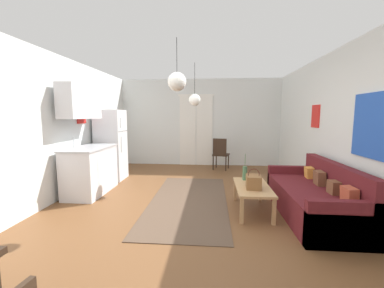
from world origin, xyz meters
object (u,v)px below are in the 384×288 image
(couch, at_px, (316,199))
(coffee_table, at_px, (252,189))
(bamboo_vase, at_px, (245,173))
(handbag, at_px, (254,182))
(pendant_lamp_near, at_px, (177,82))
(accent_chair, at_px, (220,153))
(pendant_lamp_far, at_px, (195,100))
(refrigerator, at_px, (111,145))

(couch, bearing_deg, coffee_table, 172.26)
(bamboo_vase, bearing_deg, couch, -25.20)
(handbag, height_order, pendant_lamp_near, pendant_lamp_near)
(couch, bearing_deg, bamboo_vase, 154.80)
(bamboo_vase, relative_size, accent_chair, 0.51)
(coffee_table, bearing_deg, couch, -7.74)
(handbag, xyz_separation_m, pendant_lamp_far, (-1.01, 1.45, 1.34))
(coffee_table, xyz_separation_m, refrigerator, (-3.05, 1.71, 0.47))
(pendant_lamp_near, bearing_deg, handbag, 9.38)
(handbag, height_order, accent_chair, accent_chair)
(bamboo_vase, height_order, pendant_lamp_near, pendant_lamp_near)
(couch, distance_m, handbag, 0.97)
(bamboo_vase, distance_m, pendant_lamp_far, 1.89)
(coffee_table, bearing_deg, pendant_lamp_far, 127.76)
(bamboo_vase, bearing_deg, pendant_lamp_far, 134.18)
(couch, height_order, pendant_lamp_far, pendant_lamp_far)
(couch, relative_size, coffee_table, 1.89)
(bamboo_vase, relative_size, pendant_lamp_far, 0.52)
(bamboo_vase, relative_size, refrigerator, 0.28)
(couch, xyz_separation_m, pendant_lamp_near, (-2.09, -0.19, 1.74))
(bamboo_vase, height_order, pendant_lamp_far, pendant_lamp_far)
(handbag, bearing_deg, refrigerator, 148.87)
(accent_chair, bearing_deg, handbag, 112.67)
(bamboo_vase, distance_m, pendant_lamp_near, 1.95)
(bamboo_vase, xyz_separation_m, accent_chair, (-0.33, 2.57, -0.04))
(coffee_table, relative_size, handbag, 3.35)
(handbag, distance_m, accent_chair, 3.07)
(couch, relative_size, bamboo_vase, 4.28)
(couch, bearing_deg, accent_chair, 113.87)
(refrigerator, bearing_deg, couch, -24.76)
(pendant_lamp_near, bearing_deg, couch, 5.18)
(coffee_table, bearing_deg, bamboo_vase, 102.75)
(handbag, xyz_separation_m, pendant_lamp_near, (-1.15, -0.19, 1.49))
(pendant_lamp_near, bearing_deg, accent_chair, 76.98)
(refrigerator, bearing_deg, accent_chair, 24.48)
(bamboo_vase, distance_m, handbag, 0.48)
(bamboo_vase, relative_size, handbag, 1.48)
(pendant_lamp_far, bearing_deg, couch, -36.50)
(coffee_table, bearing_deg, refrigerator, 150.72)
(couch, xyz_separation_m, handbag, (-0.94, 0.00, 0.25))
(couch, xyz_separation_m, refrigerator, (-3.99, 1.84, 0.56))
(bamboo_vase, bearing_deg, accent_chair, 97.41)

